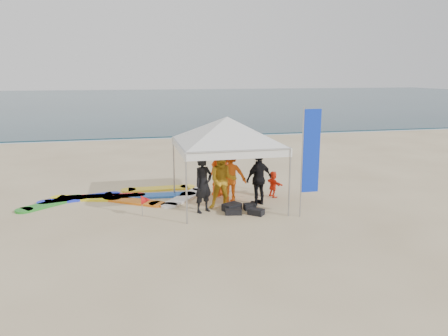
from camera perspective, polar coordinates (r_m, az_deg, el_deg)
ground at (r=11.88m, az=-2.02°, el=-8.53°), size 120.00×120.00×0.00m
ocean at (r=71.06m, az=-11.42°, el=8.72°), size 160.00×84.00×0.08m
shoreline_foam at (r=29.48m, az=-8.81°, el=3.95°), size 160.00×1.20×0.01m
person_black_a at (r=13.40m, az=-2.71°, el=-2.13°), size 0.77×0.69×1.77m
person_yellow at (r=13.72m, az=-0.15°, el=-1.65°), size 0.99×0.83×1.83m
person_orange_a at (r=14.46m, az=0.76°, el=-0.93°), size 1.22×0.76×1.83m
person_black_b at (r=14.19m, az=4.57°, el=-1.42°), size 1.10×0.79×1.73m
person_orange_b at (r=15.22m, az=-0.51°, el=-0.39°), size 1.02×0.88×1.76m
person_seated at (r=15.22m, az=6.43°, el=-2.10°), size 0.48×0.89×0.91m
canopy_tent at (r=13.79m, az=0.41°, el=6.68°), size 4.37×4.37×3.29m
feather_flag at (r=13.00m, az=11.19°, el=1.98°), size 0.56×0.04×3.31m
marker_pennant at (r=13.33m, az=-10.18°, el=-4.14°), size 0.28×0.28×0.64m
gear_pile at (r=13.60m, az=2.10°, el=-5.37°), size 1.22×1.15×0.22m
surfboard_spread at (r=15.49m, az=-13.21°, el=-3.72°), size 6.15×2.63×0.07m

